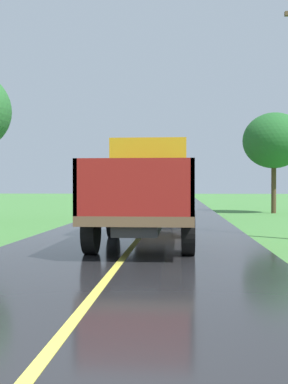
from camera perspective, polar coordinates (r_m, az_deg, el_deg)
The scene contains 3 objects.
banana_truck_near at distance 12.51m, azimuth 0.41°, elevation 0.32°, with size 2.38×5.82×2.80m.
banana_truck_far at distance 23.96m, azimuth 2.48°, elevation 0.50°, with size 2.38×5.81×2.80m.
roadside_tree_near_left at distance 28.07m, azimuth 15.69°, elevation 6.09°, with size 3.58×3.58×5.84m.
Camera 1 is at (1.15, -2.71, 1.54)m, focal length 43.33 mm.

